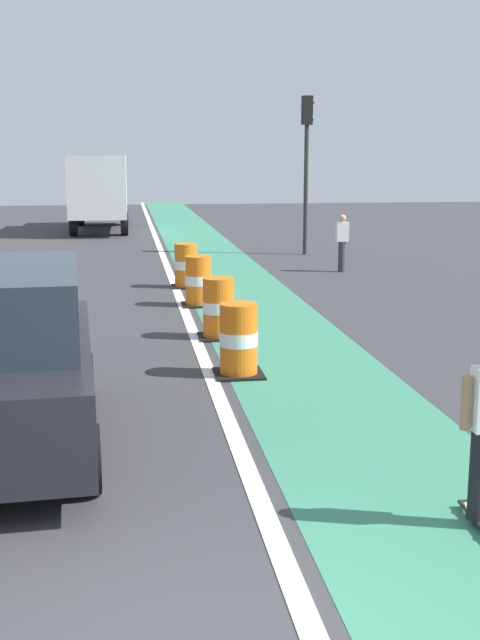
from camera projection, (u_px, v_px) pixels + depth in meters
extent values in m
cube|color=#387F60|center=(256.00, 310.00, 16.95)|extent=(2.50, 80.00, 0.01)
cube|color=silver|center=(185.00, 312.00, 16.74)|extent=(0.20, 80.00, 0.01)
cylinder|color=silver|center=(466.00, 508.00, 7.30)|extent=(0.05, 0.11, 0.11)
cylinder|color=black|center=(478.00, 475.00, 6.96)|extent=(0.15, 0.15, 0.82)
cylinder|color=#9E7051|center=(466.00, 403.00, 6.81)|extent=(0.09, 0.09, 0.48)
cube|color=black|center=(7.00, 380.00, 8.83)|extent=(2.11, 4.70, 0.90)
cube|color=#232D38|center=(2.00, 304.00, 8.66)|extent=(1.79, 2.94, 0.80)
cylinder|color=black|center=(83.00, 380.00, 10.45)|extent=(0.32, 0.70, 0.68)
cylinder|color=black|center=(86.00, 459.00, 7.71)|extent=(0.32, 0.70, 0.68)
cylinder|color=orange|center=(239.00, 359.00, 11.89)|extent=(0.56, 0.56, 0.42)
cylinder|color=white|center=(239.00, 338.00, 11.82)|extent=(0.57, 0.57, 0.21)
cylinder|color=orange|center=(239.00, 318.00, 11.76)|extent=(0.56, 0.56, 0.42)
cube|color=black|center=(239.00, 374.00, 11.93)|extent=(0.73, 0.73, 0.04)
cylinder|color=orange|center=(219.00, 324.00, 14.34)|extent=(0.56, 0.56, 0.42)
cylinder|color=white|center=(218.00, 307.00, 14.28)|extent=(0.57, 0.57, 0.21)
cylinder|color=orange|center=(218.00, 290.00, 14.21)|extent=(0.56, 0.56, 0.42)
cube|color=black|center=(219.00, 337.00, 14.39)|extent=(0.73, 0.73, 0.04)
cylinder|color=orange|center=(198.00, 294.00, 17.43)|extent=(0.56, 0.56, 0.42)
cylinder|color=white|center=(198.00, 280.00, 17.36)|extent=(0.57, 0.57, 0.21)
cylinder|color=orange|center=(198.00, 266.00, 17.30)|extent=(0.56, 0.56, 0.42)
cube|color=black|center=(199.00, 305.00, 17.47)|extent=(0.73, 0.73, 0.04)
cylinder|color=orange|center=(186.00, 277.00, 19.85)|extent=(0.56, 0.56, 0.42)
cylinder|color=white|center=(186.00, 265.00, 19.79)|extent=(0.57, 0.57, 0.21)
cylinder|color=orange|center=(186.00, 252.00, 19.72)|extent=(0.56, 0.56, 0.42)
cube|color=black|center=(186.00, 287.00, 19.90)|extent=(0.73, 0.73, 0.04)
cube|color=silver|center=(99.00, 186.00, 33.70)|extent=(2.34, 5.62, 2.50)
cube|color=#19478C|center=(102.00, 192.00, 37.53)|extent=(2.21, 1.92, 2.10)
cylinder|color=black|center=(81.00, 215.00, 37.41)|extent=(0.31, 0.96, 0.96)
cylinder|color=black|center=(125.00, 215.00, 37.68)|extent=(0.31, 0.96, 0.96)
cylinder|color=black|center=(73.00, 224.00, 32.51)|extent=(0.31, 0.96, 0.96)
cylinder|color=black|center=(124.00, 224.00, 32.78)|extent=(0.31, 0.96, 0.96)
cylinder|color=#2D2D2D|center=(306.00, 191.00, 26.14)|extent=(0.14, 0.14, 4.20)
cube|color=black|center=(307.00, 110.00, 25.62)|extent=(0.32, 0.32, 0.90)
sphere|color=red|center=(312.00, 102.00, 25.60)|extent=(0.16, 0.16, 0.16)
sphere|color=green|center=(312.00, 119.00, 25.70)|extent=(0.16, 0.16, 0.16)
cylinder|color=#33333D|center=(342.00, 257.00, 22.48)|extent=(0.20, 0.20, 0.86)
cube|color=white|center=(342.00, 232.00, 22.34)|extent=(0.34, 0.20, 0.54)
sphere|color=tan|center=(343.00, 218.00, 22.26)|extent=(0.20, 0.20, 0.20)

